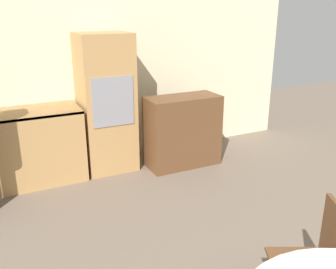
{
  "coord_description": "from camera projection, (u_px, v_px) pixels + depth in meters",
  "views": [
    {
      "loc": [
        -1.14,
        0.49,
        2.03
      ],
      "look_at": [
        0.04,
        2.89,
        1.12
      ],
      "focal_mm": 40.0,
      "sensor_mm": 36.0,
      "label": 1
    }
  ],
  "objects": [
    {
      "name": "chair_far_right",
      "position": [
        317.0,
        259.0,
        2.41
      ],
      "size": [
        0.54,
        0.54,
        0.87
      ],
      "rotation": [
        0.0,
        0.0,
        4.25
      ],
      "color": "brown",
      "rests_on": "ground_plane"
    },
    {
      "name": "sideboard",
      "position": [
        183.0,
        131.0,
        4.96
      ],
      "size": [
        0.96,
        0.45,
        0.94
      ],
      "color": "brown",
      "rests_on": "ground_plane"
    },
    {
      "name": "oven_unit",
      "position": [
        106.0,
        104.0,
        4.74
      ],
      "size": [
        0.64,
        0.59,
        1.74
      ],
      "color": "tan",
      "rests_on": "ground_plane"
    },
    {
      "name": "wall_back",
      "position": [
        82.0,
        67.0,
        4.8
      ],
      "size": [
        6.33,
        0.05,
        2.6
      ],
      "color": "beige",
      "rests_on": "ground_plane"
    }
  ]
}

